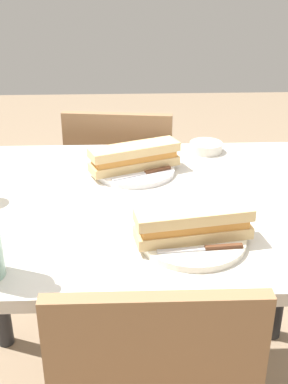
% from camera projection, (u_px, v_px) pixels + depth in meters
% --- Properties ---
extents(dining_table, '(1.15, 0.80, 0.78)m').
position_uv_depth(dining_table, '(144.00, 240.00, 1.32)').
color(dining_table, beige).
rests_on(dining_table, ground).
extents(chair_near, '(0.45, 0.45, 0.85)m').
position_uv_depth(chair_near, '(122.00, 196.00, 1.93)').
color(chair_near, '#936B47').
rests_on(chair_near, ground).
extents(plate_near, '(0.23, 0.23, 0.01)m').
position_uv_depth(plate_near, '(135.00, 170.00, 1.42)').
color(plate_near, white).
rests_on(plate_near, dining_table).
extents(baguette_sandwich_near, '(0.27, 0.16, 0.07)m').
position_uv_depth(baguette_sandwich_near, '(134.00, 157.00, 1.40)').
color(baguette_sandwich_near, '#DBB77A').
rests_on(baguette_sandwich_near, plate_near).
extents(knife_near, '(0.17, 0.09, 0.01)m').
position_uv_depth(knife_near, '(146.00, 173.00, 1.38)').
color(knife_near, silver).
rests_on(knife_near, plate_near).
extents(plate_far, '(0.23, 0.23, 0.01)m').
position_uv_depth(plate_far, '(193.00, 240.00, 1.07)').
color(plate_far, silver).
rests_on(plate_far, dining_table).
extents(baguette_sandwich_far, '(0.26, 0.11, 0.07)m').
position_uv_depth(baguette_sandwich_far, '(193.00, 223.00, 1.06)').
color(baguette_sandwich_far, '#DBB77A').
rests_on(baguette_sandwich_far, plate_far).
extents(knife_far, '(0.18, 0.02, 0.01)m').
position_uv_depth(knife_far, '(205.00, 248.00, 1.03)').
color(knife_far, silver).
rests_on(knife_far, plate_far).
extents(olive_bowl, '(0.10, 0.10, 0.03)m').
position_uv_depth(olive_bowl, '(206.00, 147.00, 1.56)').
color(olive_bowl, silver).
rests_on(olive_bowl, dining_table).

